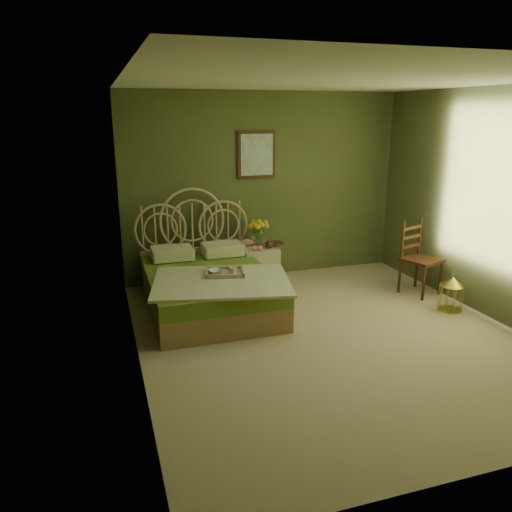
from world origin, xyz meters
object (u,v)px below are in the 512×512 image
object	(u,v)px
bed	(208,285)
chair	(418,253)
nightstand	(258,260)
birdcage	(451,294)

from	to	relation	value
bed	chair	size ratio (longest dim) A/B	2.22
nightstand	chair	xyz separation A→B (m)	(1.91, -0.93, 0.19)
bed	birdcage	size ratio (longest dim) A/B	5.11
bed	birdcage	bearing A→B (deg)	-19.31
bed	birdcage	distance (m)	2.93
chair	nightstand	bearing A→B (deg)	133.95
nightstand	birdcage	world-z (taller)	nightstand
birdcage	chair	bearing A→B (deg)	90.00
birdcage	bed	bearing A→B (deg)	160.69
chair	birdcage	world-z (taller)	chair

